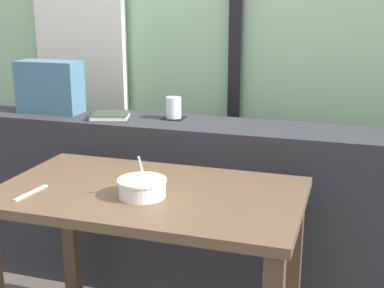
# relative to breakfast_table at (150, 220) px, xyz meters

# --- Properties ---
(outdoor_backdrop) EXTENTS (4.80, 0.08, 2.80)m
(outdoor_backdrop) POSITION_rel_breakfast_table_xyz_m (-0.09, 1.20, 0.79)
(outdoor_backdrop) COLOR #9EC699
(outdoor_backdrop) RESTS_ON ground
(curtain_left_panel) EXTENTS (0.56, 0.06, 2.50)m
(curtain_left_panel) POSITION_rel_breakfast_table_xyz_m (-0.87, 1.10, 0.64)
(curtain_left_panel) COLOR silver
(curtain_left_panel) RESTS_ON ground
(window_divider_post) EXTENTS (0.07, 0.05, 2.60)m
(window_divider_post) POSITION_rel_breakfast_table_xyz_m (0.06, 1.13, 0.69)
(window_divider_post) COLOR black
(window_divider_post) RESTS_ON ground
(dark_console_ledge) EXTENTS (2.80, 0.34, 0.85)m
(dark_console_ledge) POSITION_rel_breakfast_table_xyz_m (-0.09, 0.60, -0.18)
(dark_console_ledge) COLOR #2D2D33
(dark_console_ledge) RESTS_ON ground
(breakfast_table) EXTENTS (1.12, 0.65, 0.73)m
(breakfast_table) POSITION_rel_breakfast_table_xyz_m (0.00, 0.00, 0.00)
(breakfast_table) COLOR brown
(breakfast_table) RESTS_ON ground
(coaster_square) EXTENTS (0.10, 0.10, 0.00)m
(coaster_square) POSITION_rel_breakfast_table_xyz_m (-0.13, 0.65, 0.24)
(coaster_square) COLOR black
(coaster_square) RESTS_ON dark_console_ledge
(juice_glass) EXTENTS (0.07, 0.07, 0.10)m
(juice_glass) POSITION_rel_breakfast_table_xyz_m (-0.13, 0.65, 0.29)
(juice_glass) COLOR white
(juice_glass) RESTS_ON coaster_square
(closed_book) EXTENTS (0.21, 0.19, 0.03)m
(closed_book) POSITION_rel_breakfast_table_xyz_m (-0.43, 0.55, 0.26)
(closed_book) COLOR #334233
(closed_book) RESTS_ON dark_console_ledge
(throw_pillow) EXTENTS (0.32, 0.14, 0.26)m
(throw_pillow) POSITION_rel_breakfast_table_xyz_m (-0.77, 0.60, 0.37)
(throw_pillow) COLOR #426B84
(throw_pillow) RESTS_ON dark_console_ledge
(soup_bowl) EXTENTS (0.17, 0.17, 0.16)m
(soup_bowl) POSITION_rel_breakfast_table_xyz_m (0.00, -0.07, 0.15)
(soup_bowl) COLOR silver
(soup_bowl) RESTS_ON breakfast_table
(fork_utensil) EXTENTS (0.03, 0.17, 0.01)m
(fork_utensil) POSITION_rel_breakfast_table_xyz_m (-0.39, -0.16, 0.12)
(fork_utensil) COLOR silver
(fork_utensil) RESTS_ON breakfast_table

